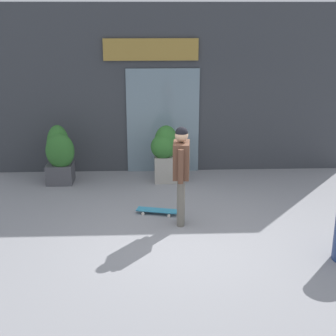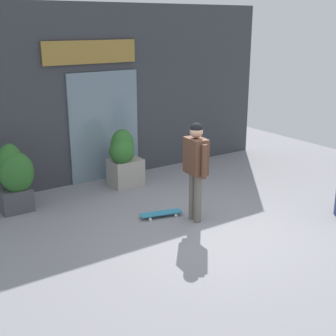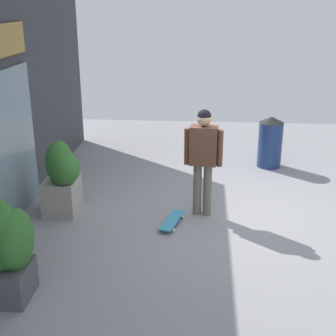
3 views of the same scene
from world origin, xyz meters
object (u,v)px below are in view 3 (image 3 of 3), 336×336
skateboard (172,220)px  trash_bin (270,142)px  skateboarder (203,152)px  planter_box_right (8,247)px  planter_box_left (62,178)px

skateboard → trash_bin: (2.77, -1.78, 0.46)m
skateboarder → planter_box_right: 3.21m
skateboarder → planter_box_left: (-0.15, 2.18, -0.44)m
skateboard → planter_box_left: bearing=-84.1°
skateboarder → skateboard: 1.14m
skateboarder → skateboard: size_ratio=2.22×
trash_bin → skateboard: bearing=147.2°
skateboard → planter_box_right: (-1.97, 1.69, 0.57)m
planter_box_left → planter_box_right: planter_box_right is taller
planter_box_left → trash_bin: 4.33m
skateboard → planter_box_left: (0.24, 1.74, 0.54)m
planter_box_left → trash_bin: bearing=-54.3°
skateboard → planter_box_left: 1.83m
planter_box_right → trash_bin: bearing=-36.3°
planter_box_left → trash_bin: planter_box_left is taller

